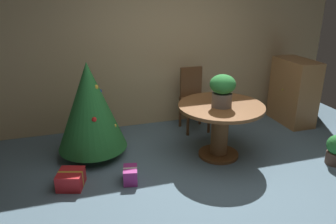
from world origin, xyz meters
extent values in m
plane|color=slate|center=(0.00, 0.00, 0.00)|extent=(6.60, 6.60, 0.00)
cube|color=tan|center=(0.00, 2.20, 1.30)|extent=(6.00, 0.10, 2.60)
cylinder|color=brown|center=(0.34, 0.74, 0.02)|extent=(0.55, 0.55, 0.04)
cylinder|color=brown|center=(0.34, 0.74, 0.37)|extent=(0.24, 0.24, 0.67)
cylinder|color=brown|center=(0.34, 0.74, 0.73)|extent=(1.15, 1.15, 0.04)
cylinder|color=#665B51|center=(0.32, 0.69, 0.84)|extent=(0.26, 0.26, 0.18)
ellipsoid|color=#287533|center=(0.32, 0.69, 1.05)|extent=(0.34, 0.34, 0.25)
sphere|color=red|center=(0.25, 0.79, 1.06)|extent=(0.05, 0.05, 0.05)
sphere|color=red|center=(0.33, 0.76, 1.10)|extent=(0.06, 0.06, 0.06)
sphere|color=red|center=(0.29, 0.82, 1.06)|extent=(0.07, 0.07, 0.07)
sphere|color=red|center=(0.32, 0.80, 1.08)|extent=(0.07, 0.07, 0.07)
cylinder|color=brown|center=(0.52, 1.49, 0.24)|extent=(0.04, 0.04, 0.47)
cylinder|color=brown|center=(0.16, 1.49, 0.24)|extent=(0.04, 0.04, 0.47)
cylinder|color=brown|center=(0.52, 1.87, 0.24)|extent=(0.04, 0.04, 0.47)
cylinder|color=brown|center=(0.16, 1.87, 0.24)|extent=(0.04, 0.04, 0.47)
cube|color=brown|center=(0.34, 1.68, 0.50)|extent=(0.40, 0.42, 0.05)
cube|color=brown|center=(0.34, 1.87, 0.77)|extent=(0.36, 0.05, 0.49)
cylinder|color=brown|center=(-1.32, 1.25, 0.07)|extent=(0.10, 0.10, 0.14)
cone|color=#287533|center=(-1.32, 1.25, 0.73)|extent=(0.93, 0.93, 1.19)
sphere|color=gold|center=(-1.05, 1.47, 0.39)|extent=(0.05, 0.05, 0.05)
sphere|color=gold|center=(-1.50, 1.34, 0.76)|extent=(0.07, 0.07, 0.07)
sphere|color=gold|center=(-1.23, 1.18, 1.01)|extent=(0.07, 0.07, 0.07)
sphere|color=#2D51A8|center=(-1.18, 1.25, 0.93)|extent=(0.06, 0.06, 0.06)
sphere|color=gold|center=(-1.03, 1.12, 0.47)|extent=(0.05, 0.05, 0.05)
sphere|color=red|center=(-1.30, 0.98, 0.64)|extent=(0.06, 0.06, 0.06)
sphere|color=red|center=(-1.21, 1.29, 0.97)|extent=(0.04, 0.04, 0.04)
cube|color=red|center=(-1.65, 0.54, 0.10)|extent=(0.36, 0.37, 0.20)
cube|color=gold|center=(-1.65, 0.54, 0.10)|extent=(0.28, 0.11, 0.20)
cube|color=#9E287A|center=(-0.96, 0.43, 0.09)|extent=(0.21, 0.27, 0.19)
cube|color=silver|center=(-0.96, 0.43, 0.09)|extent=(0.17, 0.06, 0.19)
cube|color=#9E6B3D|center=(2.08, 1.51, 0.55)|extent=(0.44, 0.81, 1.10)
sphere|color=#B29338|center=(1.85, 1.51, 0.60)|extent=(0.04, 0.04, 0.04)
cylinder|color=#4C382D|center=(1.73, 0.07, 0.08)|extent=(0.23, 0.23, 0.17)
camera|label=1|loc=(-1.53, -2.99, 2.22)|focal=35.24mm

